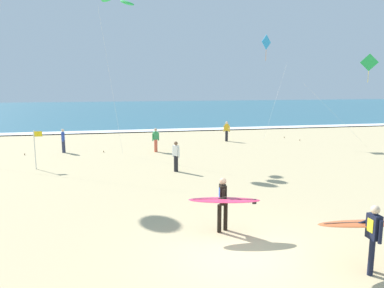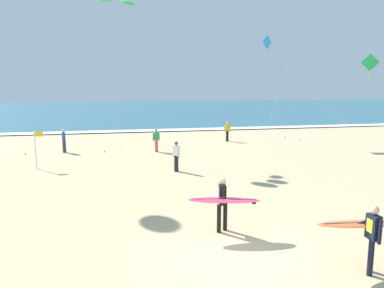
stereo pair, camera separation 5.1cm
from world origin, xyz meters
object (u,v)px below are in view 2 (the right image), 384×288
object	(u,v)px
kite_diamond_emerald_mid	(368,65)
bystander_white_top	(176,156)
kite_diamond_cobalt_high	(268,46)
bystander_yellow_top	(227,131)
surfer_trailing	(223,201)
bystander_green_top	(156,140)
surfer_lead	(368,229)
lifeguard_flag	(36,146)
bystander_blue_top	(64,140)

from	to	relation	value
kite_diamond_emerald_mid	bystander_white_top	world-z (taller)	kite_diamond_emerald_mid
kite_diamond_cobalt_high	bystander_yellow_top	bearing A→B (deg)	167.83
surfer_trailing	bystander_green_top	xyz separation A→B (m)	(-0.56, 13.91, -0.23)
surfer_trailing	kite_diamond_cobalt_high	world-z (taller)	kite_diamond_cobalt_high
surfer_lead	bystander_green_top	bearing A→B (deg)	101.41
surfer_trailing	bystander_white_top	xyz separation A→B (m)	(-0.13, 8.15, -0.23)
surfer_lead	kite_diamond_emerald_mid	world-z (taller)	kite_diamond_emerald_mid
surfer_lead	lifeguard_flag	bearing A→B (deg)	127.93
surfer_trailing	bystander_green_top	world-z (taller)	surfer_trailing
lifeguard_flag	bystander_yellow_top	bearing A→B (deg)	29.10
surfer_trailing	kite_diamond_emerald_mid	bearing A→B (deg)	42.85
surfer_trailing	lifeguard_flag	xyz separation A→B (m)	(-7.34, 10.21, 0.22)
kite_diamond_cobalt_high	kite_diamond_emerald_mid	bearing A→B (deg)	-20.84
surfer_lead	surfer_trailing	xyz separation A→B (m)	(-2.81, 2.82, -0.00)
kite_diamond_cobalt_high	bystander_yellow_top	xyz separation A→B (m)	(-2.91, 0.63, -6.53)
kite_diamond_emerald_mid	surfer_trailing	bearing A→B (deg)	-137.15
surfer_lead	kite_diamond_emerald_mid	bearing A→B (deg)	53.79
bystander_blue_top	lifeguard_flag	world-z (taller)	lifeguard_flag
bystander_blue_top	surfer_trailing	bearing A→B (deg)	-66.10
kite_diamond_cobalt_high	bystander_blue_top	distance (m)	16.41
kite_diamond_emerald_mid	bystander_green_top	world-z (taller)	kite_diamond_emerald_mid
surfer_trailing	bystander_white_top	distance (m)	8.16
kite_diamond_cobalt_high	bystander_white_top	bearing A→B (deg)	-134.80
kite_diamond_emerald_mid	bystander_green_top	bearing A→B (deg)	-179.34
surfer_lead	bystander_yellow_top	world-z (taller)	surfer_lead
surfer_lead	bystander_yellow_top	size ratio (longest dim) A/B	1.57
kite_diamond_cobalt_high	bystander_blue_top	size ratio (longest dim) A/B	5.17
kite_diamond_emerald_mid	bystander_blue_top	world-z (taller)	kite_diamond_emerald_mid
kite_diamond_emerald_mid	bystander_blue_top	size ratio (longest dim) A/B	4.23
kite_diamond_emerald_mid	bystander_green_top	distance (m)	16.55
kite_diamond_cobalt_high	bystander_yellow_top	world-z (taller)	kite_diamond_cobalt_high
surfer_trailing	lifeguard_flag	distance (m)	12.57
kite_diamond_emerald_mid	kite_diamond_cobalt_high	distance (m)	7.46
bystander_white_top	surfer_lead	bearing A→B (deg)	-75.00
bystander_green_top	lifeguard_flag	xyz separation A→B (m)	(-6.78, -3.70, 0.45)
kite_diamond_cobalt_high	bystander_blue_top	world-z (taller)	kite_diamond_cobalt_high
kite_diamond_emerald_mid	bystander_green_top	size ratio (longest dim) A/B	4.23
surfer_trailing	bystander_blue_top	size ratio (longest dim) A/B	1.39
lifeguard_flag	kite_diamond_cobalt_high	bearing A→B (deg)	22.46
kite_diamond_emerald_mid	surfer_lead	bearing A→B (deg)	-126.21
bystander_white_top	lifeguard_flag	distance (m)	7.51
kite_diamond_cobalt_high	bystander_green_top	xyz separation A→B (m)	(-8.91, -2.79, -6.53)
surfer_trailing	bystander_green_top	size ratio (longest dim) A/B	1.39
kite_diamond_emerald_mid	bystander_yellow_top	size ratio (longest dim) A/B	4.23
bystander_blue_top	kite_diamond_emerald_mid	bearing A→B (deg)	-2.10
kite_diamond_emerald_mid	bystander_yellow_top	xyz separation A→B (m)	(-9.75, 3.23, -5.07)
surfer_lead	bystander_white_top	world-z (taller)	surfer_lead
bystander_blue_top	lifeguard_flag	xyz separation A→B (m)	(-0.75, -4.68, 0.45)
surfer_lead	bystander_blue_top	distance (m)	20.05
bystander_blue_top	kite_diamond_cobalt_high	bearing A→B (deg)	6.88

